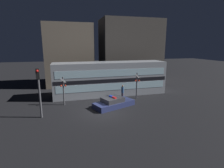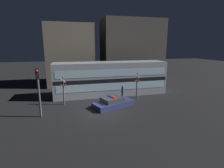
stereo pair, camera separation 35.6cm
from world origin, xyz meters
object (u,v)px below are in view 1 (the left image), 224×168
pedestrian (122,92)px  traffic_light_corner (39,87)px  train (110,78)px  police_car (114,103)px  crossing_signal_near (137,84)px

pedestrian → traffic_light_corner: 9.54m
pedestrian → traffic_light_corner: size_ratio=0.40×
train → police_car: bearing=-100.8°
police_car → crossing_signal_near: 4.40m
traffic_light_corner → crossing_signal_near: bearing=17.0°
crossing_signal_near → traffic_light_corner: 11.13m
police_car → traffic_light_corner: 7.50m
train → crossing_signal_near: bearing=-44.8°
police_car → traffic_light_corner: traffic_light_corner is taller
pedestrian → crossing_signal_near: (1.83, 0.01, 0.83)m
crossing_signal_near → traffic_light_corner: (-10.60, -3.23, 1.09)m
pedestrian → crossing_signal_near: bearing=0.4°
train → traffic_light_corner: 9.90m
pedestrian → crossing_signal_near: size_ratio=0.56×
police_car → traffic_light_corner: size_ratio=1.06×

